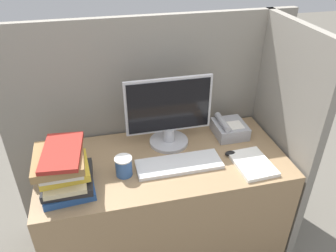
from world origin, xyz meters
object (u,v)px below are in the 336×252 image
Objects in this scene: monitor at (169,115)px; desk_telephone at (229,128)px; coffee_cup at (124,166)px; book_stack at (64,171)px; keyboard at (179,164)px; mouse at (230,154)px.

monitor reaches higher than desk_telephone.
book_stack reaches higher than coffee_cup.
coffee_cup is 0.34× the size of book_stack.
keyboard is 0.43m from desk_telephone.
book_stack is at bearing -154.90° from monitor.
desk_telephone is (0.37, 0.22, 0.03)m from keyboard.
monitor is at bearing 90.78° from keyboard.
monitor is 1.07× the size of keyboard.
mouse is 0.22m from desk_telephone.
mouse is at bearing 4.25° from book_stack.
monitor is 0.40m from desk_telephone.
keyboard is 4.31× the size of coffee_cup.
keyboard is at bearing -176.10° from mouse.
desk_telephone reaches higher than mouse.
book_stack reaches higher than desk_telephone.
book_stack is at bearing -171.77° from coffee_cup.
monitor is at bearing -179.72° from desk_telephone.
book_stack is 1.56× the size of desk_telephone.
monitor is at bearing 38.05° from coffee_cup.
coffee_cup is 0.29m from book_stack.
mouse is at bearing 2.34° from coffee_cup.
monitor reaches higher than book_stack.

